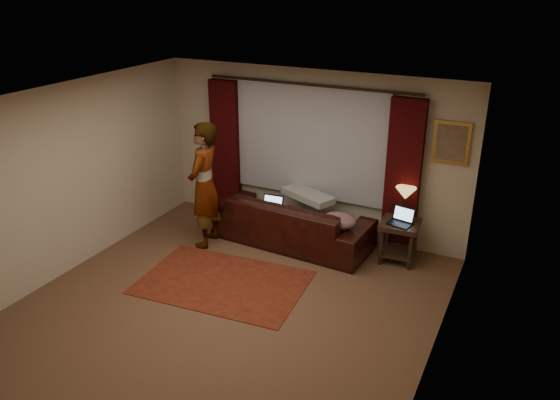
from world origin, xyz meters
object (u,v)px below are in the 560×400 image
(tiffany_lamp, at_px, (405,203))
(laptop_table, at_px, (400,217))
(person, at_px, (204,185))
(sofa, at_px, (292,213))
(laptop_sofa, at_px, (271,205))
(end_table, at_px, (399,242))

(tiffany_lamp, bearing_deg, laptop_table, -88.15)
(laptop_table, bearing_deg, tiffany_lamp, 103.78)
(person, bearing_deg, sofa, 107.20)
(laptop_sofa, distance_m, laptop_table, 1.97)
(sofa, distance_m, tiffany_lamp, 1.70)
(sofa, bearing_deg, person, 31.09)
(laptop_sofa, relative_size, end_table, 0.57)
(end_table, xyz_separation_m, person, (-2.80, -0.77, 0.66))
(laptop_sofa, height_order, laptop_table, laptop_table)
(end_table, xyz_separation_m, laptop_table, (0.01, -0.08, 0.43))
(end_table, height_order, person, person)
(laptop_sofa, xyz_separation_m, tiffany_lamp, (1.95, 0.44, 0.24))
(sofa, xyz_separation_m, tiffany_lamp, (1.63, 0.32, 0.36))
(sofa, height_order, laptop_table, sofa)
(laptop_sofa, xyz_separation_m, person, (-0.86, -0.50, 0.36))
(sofa, relative_size, person, 1.27)
(person, bearing_deg, end_table, 94.79)
(laptop_sofa, bearing_deg, tiffany_lamp, 7.41)
(laptop_table, bearing_deg, end_table, 107.24)
(laptop_table, xyz_separation_m, person, (-2.81, -0.69, 0.23))
(sofa, distance_m, end_table, 1.65)
(tiffany_lamp, bearing_deg, laptop_sofa, -167.39)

